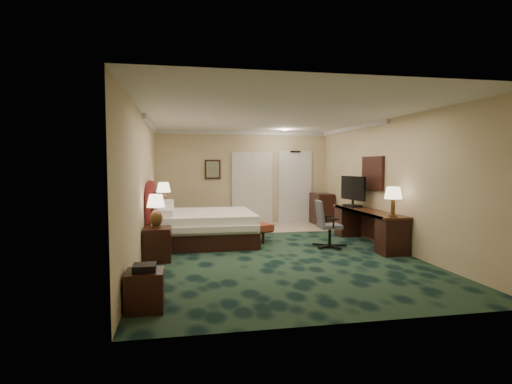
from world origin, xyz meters
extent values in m
cube|color=black|center=(0.00, 0.00, 0.00)|extent=(5.00, 7.50, 0.00)
cube|color=silver|center=(0.00, 0.00, 2.70)|extent=(5.00, 7.50, 0.00)
cube|color=tan|center=(0.00, 3.75, 1.35)|extent=(5.00, 0.00, 2.70)
cube|color=tan|center=(0.00, -3.75, 1.35)|extent=(5.00, 0.00, 2.70)
cube|color=tan|center=(-2.50, 0.00, 1.35)|extent=(0.00, 7.50, 2.70)
cube|color=tan|center=(2.50, 0.00, 1.35)|extent=(0.00, 7.50, 2.70)
cube|color=#BDA592|center=(0.90, 2.90, 0.01)|extent=(3.20, 1.70, 0.01)
cube|color=silver|center=(1.55, 3.72, 1.05)|extent=(1.02, 0.06, 2.18)
cube|color=silver|center=(0.25, 3.71, 1.05)|extent=(1.20, 0.06, 2.10)
cube|color=#4C5D57|center=(-0.90, 3.71, 1.60)|extent=(0.45, 0.06, 0.55)
cube|color=white|center=(2.46, 0.60, 1.55)|extent=(0.05, 0.95, 0.75)
cube|color=silver|center=(-1.31, 1.09, 0.34)|extent=(2.17, 2.02, 0.69)
cube|color=black|center=(-2.24, -0.41, 0.30)|extent=(0.48, 0.55, 0.60)
cube|color=black|center=(-2.22, 2.33, 0.33)|extent=(0.52, 0.60, 0.65)
cube|color=brown|center=(-0.20, 1.24, 0.21)|extent=(0.84, 1.30, 0.42)
cube|color=black|center=(-2.25, -2.91, 0.24)|extent=(0.44, 0.44, 0.48)
cube|color=black|center=(2.20, 0.29, 0.37)|extent=(0.56, 2.59, 0.75)
cube|color=black|center=(2.18, 1.01, 1.11)|extent=(0.23, 0.93, 0.72)
cube|color=black|center=(2.21, 3.20, 0.45)|extent=(0.47, 0.85, 0.90)
camera|label=1|loc=(-1.81, -7.77, 1.75)|focal=28.00mm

